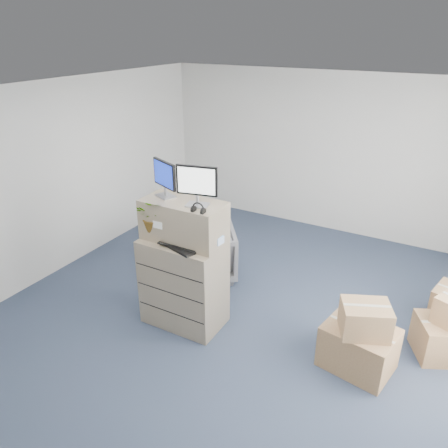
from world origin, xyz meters
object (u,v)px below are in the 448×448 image
at_px(keyboard, 179,245).
at_px(potted_plant, 155,220).
at_px(water_bottle, 188,230).
at_px(monitor_left, 165,177).
at_px(filing_cabinet_lower, 184,282).
at_px(office_chair, 206,250).
at_px(monitor_right, 197,184).

height_order(keyboard, potted_plant, potted_plant).
bearing_deg(water_bottle, monitor_left, 177.86).
bearing_deg(water_bottle, potted_plant, -156.52).
bearing_deg(filing_cabinet_lower, office_chair, 107.29).
distance_m(keyboard, office_chair, 1.48).
xyz_separation_m(potted_plant, office_chair, (-0.03, 1.19, -0.95)).
bearing_deg(monitor_left, potted_plant, -83.70).
relative_size(monitor_right, water_bottle, 1.74).
bearing_deg(filing_cabinet_lower, water_bottle, 55.64).
relative_size(monitor_right, keyboard, 0.83).
distance_m(filing_cabinet_lower, monitor_right, 1.33).
bearing_deg(monitor_left, monitor_right, 16.36).
height_order(filing_cabinet_lower, water_bottle, water_bottle).
bearing_deg(potted_plant, office_chair, 91.56).
bearing_deg(office_chair, filing_cabinet_lower, 71.39).
bearing_deg(monitor_left, office_chair, 118.08).
xyz_separation_m(filing_cabinet_lower, monitor_left, (-0.26, 0.08, 1.30)).
bearing_deg(monitor_left, water_bottle, 21.22).
relative_size(water_bottle, office_chair, 0.31).
relative_size(keyboard, water_bottle, 2.08).
distance_m(keyboard, potted_plant, 0.43).
distance_m(potted_plant, office_chair, 1.52).
bearing_deg(filing_cabinet_lower, keyboard, -69.36).
xyz_separation_m(monitor_left, water_bottle, (0.31, -0.01, -0.60)).
height_order(monitor_left, office_chair, monitor_left).
xyz_separation_m(monitor_right, water_bottle, (-0.17, 0.05, -0.61)).
height_order(filing_cabinet_lower, keyboard, keyboard).
bearing_deg(filing_cabinet_lower, potted_plant, -164.67).
relative_size(filing_cabinet_lower, monitor_left, 2.63).
xyz_separation_m(keyboard, potted_plant, (-0.36, 0.04, 0.22)).
xyz_separation_m(keyboard, office_chair, (-0.39, 1.22, -0.73)).
height_order(monitor_right, water_bottle, monitor_right).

